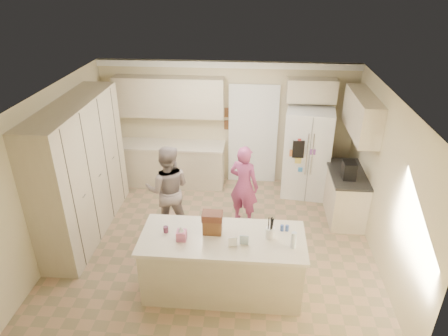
# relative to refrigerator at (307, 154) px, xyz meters

# --- Properties ---
(floor) EXTENTS (5.20, 4.60, 0.02)m
(floor) POSITION_rel_refrigerator_xyz_m (-1.64, -1.80, -0.91)
(floor) COLOR tan
(floor) RESTS_ON ground
(ceiling) EXTENTS (5.20, 4.60, 0.02)m
(ceiling) POSITION_rel_refrigerator_xyz_m (-1.64, -1.80, 1.71)
(ceiling) COLOR white
(ceiling) RESTS_ON wall_back
(wall_back) EXTENTS (5.20, 0.02, 2.60)m
(wall_back) POSITION_rel_refrigerator_xyz_m (-1.64, 0.51, 0.40)
(wall_back) COLOR beige
(wall_back) RESTS_ON ground
(wall_front) EXTENTS (5.20, 0.02, 2.60)m
(wall_front) POSITION_rel_refrigerator_xyz_m (-1.64, -4.11, 0.40)
(wall_front) COLOR beige
(wall_front) RESTS_ON ground
(wall_left) EXTENTS (0.02, 4.60, 2.60)m
(wall_left) POSITION_rel_refrigerator_xyz_m (-4.25, -1.80, 0.40)
(wall_left) COLOR beige
(wall_left) RESTS_ON ground
(wall_right) EXTENTS (0.02, 4.60, 2.60)m
(wall_right) POSITION_rel_refrigerator_xyz_m (0.97, -1.80, 0.40)
(wall_right) COLOR beige
(wall_right) RESTS_ON ground
(crown_back) EXTENTS (5.20, 0.08, 0.12)m
(crown_back) POSITION_rel_refrigerator_xyz_m (-1.64, 0.46, 1.63)
(crown_back) COLOR white
(crown_back) RESTS_ON wall_back
(pantry_bank) EXTENTS (0.60, 2.60, 2.35)m
(pantry_bank) POSITION_rel_refrigerator_xyz_m (-3.94, -1.60, 0.28)
(pantry_bank) COLOR beige
(pantry_bank) RESTS_ON floor
(back_base_cab) EXTENTS (2.20, 0.60, 0.88)m
(back_base_cab) POSITION_rel_refrigerator_xyz_m (-2.79, 0.20, -0.46)
(back_base_cab) COLOR beige
(back_base_cab) RESTS_ON floor
(back_countertop) EXTENTS (2.24, 0.63, 0.04)m
(back_countertop) POSITION_rel_refrigerator_xyz_m (-2.79, 0.19, 0.00)
(back_countertop) COLOR beige
(back_countertop) RESTS_ON back_base_cab
(back_upper_cab) EXTENTS (2.20, 0.35, 0.80)m
(back_upper_cab) POSITION_rel_refrigerator_xyz_m (-2.79, 0.32, 1.00)
(back_upper_cab) COLOR beige
(back_upper_cab) RESTS_ON wall_back
(doorway_opening) EXTENTS (0.90, 0.06, 2.10)m
(doorway_opening) POSITION_rel_refrigerator_xyz_m (-1.09, 0.48, 0.15)
(doorway_opening) COLOR black
(doorway_opening) RESTS_ON floor
(doorway_casing) EXTENTS (1.02, 0.03, 2.22)m
(doorway_casing) POSITION_rel_refrigerator_xyz_m (-1.09, 0.44, 0.15)
(doorway_casing) COLOR white
(doorway_casing) RESTS_ON floor
(wall_frame_upper) EXTENTS (0.15, 0.02, 0.20)m
(wall_frame_upper) POSITION_rel_refrigerator_xyz_m (-1.62, 0.47, 0.65)
(wall_frame_upper) COLOR brown
(wall_frame_upper) RESTS_ON wall_back
(wall_frame_lower) EXTENTS (0.15, 0.02, 0.20)m
(wall_frame_lower) POSITION_rel_refrigerator_xyz_m (-1.62, 0.47, 0.38)
(wall_frame_lower) COLOR brown
(wall_frame_lower) RESTS_ON wall_back
(refrigerator) EXTENTS (0.98, 0.81, 1.80)m
(refrigerator) POSITION_rel_refrigerator_xyz_m (0.00, 0.00, 0.00)
(refrigerator) COLOR white
(refrigerator) RESTS_ON floor
(fridge_seam) EXTENTS (0.02, 0.02, 1.78)m
(fridge_seam) POSITION_rel_refrigerator_xyz_m (0.00, -0.36, 0.00)
(fridge_seam) COLOR gray
(fridge_seam) RESTS_ON refrigerator
(fridge_dispenser) EXTENTS (0.22, 0.03, 0.35)m
(fridge_dispenser) POSITION_rel_refrigerator_xyz_m (-0.22, -0.37, 0.25)
(fridge_dispenser) COLOR black
(fridge_dispenser) RESTS_ON refrigerator
(fridge_handle_l) EXTENTS (0.02, 0.02, 0.85)m
(fridge_handle_l) POSITION_rel_refrigerator_xyz_m (-0.05, -0.37, 0.15)
(fridge_handle_l) COLOR silver
(fridge_handle_l) RESTS_ON refrigerator
(fridge_handle_r) EXTENTS (0.02, 0.02, 0.85)m
(fridge_handle_r) POSITION_rel_refrigerator_xyz_m (0.05, -0.37, 0.15)
(fridge_handle_r) COLOR silver
(fridge_handle_r) RESTS_ON refrigerator
(over_fridge_cab) EXTENTS (0.95, 0.35, 0.45)m
(over_fridge_cab) POSITION_rel_refrigerator_xyz_m (0.01, 0.32, 1.20)
(over_fridge_cab) COLOR beige
(over_fridge_cab) RESTS_ON wall_back
(right_base_cab) EXTENTS (0.60, 1.20, 0.88)m
(right_base_cab) POSITION_rel_refrigerator_xyz_m (0.66, -0.80, -0.46)
(right_base_cab) COLOR beige
(right_base_cab) RESTS_ON floor
(right_countertop) EXTENTS (0.63, 1.24, 0.04)m
(right_countertop) POSITION_rel_refrigerator_xyz_m (0.65, -0.80, 0.00)
(right_countertop) COLOR #2D2B28
(right_countertop) RESTS_ON right_base_cab
(right_upper_cab) EXTENTS (0.35, 1.50, 0.70)m
(right_upper_cab) POSITION_rel_refrigerator_xyz_m (0.78, -0.60, 1.05)
(right_upper_cab) COLOR beige
(right_upper_cab) RESTS_ON wall_right
(coffee_maker) EXTENTS (0.22, 0.28, 0.30)m
(coffee_maker) POSITION_rel_refrigerator_xyz_m (0.61, -1.00, 0.17)
(coffee_maker) COLOR black
(coffee_maker) RESTS_ON right_countertop
(island_base) EXTENTS (2.20, 0.90, 0.88)m
(island_base) POSITION_rel_refrigerator_xyz_m (-1.44, -2.90, -0.46)
(island_base) COLOR beige
(island_base) RESTS_ON floor
(island_top) EXTENTS (2.28, 0.96, 0.05)m
(island_top) POSITION_rel_refrigerator_xyz_m (-1.44, -2.90, 0.00)
(island_top) COLOR beige
(island_top) RESTS_ON island_base
(utensil_crock) EXTENTS (0.13, 0.13, 0.15)m
(utensil_crock) POSITION_rel_refrigerator_xyz_m (-0.79, -2.85, 0.10)
(utensil_crock) COLOR white
(utensil_crock) RESTS_ON island_top
(tissue_box) EXTENTS (0.13, 0.13, 0.14)m
(tissue_box) POSITION_rel_refrigerator_xyz_m (-1.99, -3.00, 0.10)
(tissue_box) COLOR #D46793
(tissue_box) RESTS_ON island_top
(tissue_plume) EXTENTS (0.08, 0.08, 0.08)m
(tissue_plume) POSITION_rel_refrigerator_xyz_m (-1.99, -3.00, 0.20)
(tissue_plume) COLOR white
(tissue_plume) RESTS_ON tissue_box
(dollhouse_body) EXTENTS (0.26, 0.18, 0.22)m
(dollhouse_body) POSITION_rel_refrigerator_xyz_m (-1.59, -2.80, 0.14)
(dollhouse_body) COLOR brown
(dollhouse_body) RESTS_ON island_top
(dollhouse_roof) EXTENTS (0.28, 0.20, 0.10)m
(dollhouse_roof) POSITION_rel_refrigerator_xyz_m (-1.59, -2.80, 0.30)
(dollhouse_roof) COLOR #592D1E
(dollhouse_roof) RESTS_ON dollhouse_body
(jam_jar) EXTENTS (0.07, 0.07, 0.09)m
(jam_jar) POSITION_rel_refrigerator_xyz_m (-2.24, -2.85, 0.07)
(jam_jar) COLOR #59263F
(jam_jar) RESTS_ON island_top
(greeting_card_a) EXTENTS (0.12, 0.06, 0.16)m
(greeting_card_a) POSITION_rel_refrigerator_xyz_m (-1.29, -3.10, 0.11)
(greeting_card_a) COLOR white
(greeting_card_a) RESTS_ON island_top
(greeting_card_b) EXTENTS (0.12, 0.05, 0.16)m
(greeting_card_b) POSITION_rel_refrigerator_xyz_m (-1.14, -3.05, 0.11)
(greeting_card_b) COLOR silver
(greeting_card_b) RESTS_ON island_top
(water_bottle) EXTENTS (0.07, 0.07, 0.24)m
(water_bottle) POSITION_rel_refrigerator_xyz_m (-0.49, -3.05, 0.14)
(water_bottle) COLOR silver
(water_bottle) RESTS_ON island_top
(shaker_salt) EXTENTS (0.05, 0.05, 0.09)m
(shaker_salt) POSITION_rel_refrigerator_xyz_m (-0.62, -2.68, 0.07)
(shaker_salt) COLOR #3C59A6
(shaker_salt) RESTS_ON island_top
(shaker_pepper) EXTENTS (0.05, 0.05, 0.09)m
(shaker_pepper) POSITION_rel_refrigerator_xyz_m (-0.55, -2.68, 0.07)
(shaker_pepper) COLOR #3C59A6
(shaker_pepper) RESTS_ON island_top
(teen_boy) EXTENTS (0.85, 0.69, 1.62)m
(teen_boy) POSITION_rel_refrigerator_xyz_m (-2.51, -1.49, -0.09)
(teen_boy) COLOR gray
(teen_boy) RESTS_ON floor
(teen_girl) EXTENTS (0.65, 0.56, 1.52)m
(teen_girl) POSITION_rel_refrigerator_xyz_m (-1.21, -1.14, -0.14)
(teen_girl) COLOR #BE5195
(teen_girl) RESTS_ON floor
(fridge_magnets) EXTENTS (0.76, 0.02, 1.44)m
(fridge_magnets) POSITION_rel_refrigerator_xyz_m (0.00, -0.36, 0.00)
(fridge_magnets) COLOR tan
(fridge_magnets) RESTS_ON refrigerator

